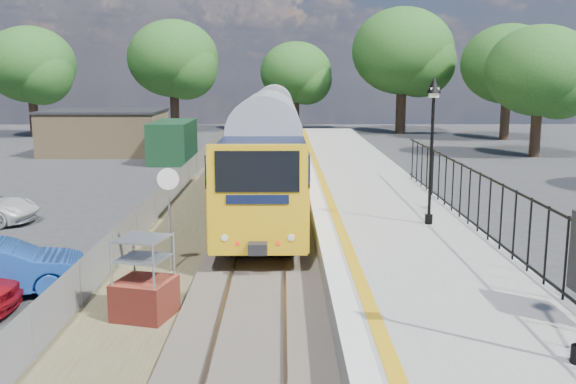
{
  "coord_description": "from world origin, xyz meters",
  "views": [
    {
      "loc": [
        0.68,
        -13.78,
        5.54
      ],
      "look_at": [
        0.83,
        5.63,
        2.0
      ],
      "focal_mm": 40.0,
      "sensor_mm": 36.0,
      "label": 1
    }
  ],
  "objects_px": {
    "victorian_lamp_north": "(433,116)",
    "speed_sign": "(169,201)",
    "brick_plinth": "(144,280)",
    "train": "(271,131)"
  },
  "relations": [
    {
      "from": "victorian_lamp_north",
      "to": "speed_sign",
      "type": "distance_m",
      "value": 8.41
    },
    {
      "from": "brick_plinth",
      "to": "speed_sign",
      "type": "xyz_separation_m",
      "value": [
        -0.01,
        3.49,
        1.14
      ]
    },
    {
      "from": "victorian_lamp_north",
      "to": "train",
      "type": "relative_size",
      "value": 0.11
    },
    {
      "from": "train",
      "to": "brick_plinth",
      "type": "xyz_separation_m",
      "value": [
        -2.5,
        -23.17,
        -1.4
      ]
    },
    {
      "from": "speed_sign",
      "to": "train",
      "type": "bearing_deg",
      "value": 74.97
    },
    {
      "from": "train",
      "to": "speed_sign",
      "type": "distance_m",
      "value": 19.84
    },
    {
      "from": "train",
      "to": "victorian_lamp_north",
      "type": "bearing_deg",
      "value": -73.11
    },
    {
      "from": "victorian_lamp_north",
      "to": "brick_plinth",
      "type": "distance_m",
      "value": 10.23
    },
    {
      "from": "brick_plinth",
      "to": "train",
      "type": "bearing_deg",
      "value": 83.84
    },
    {
      "from": "train",
      "to": "brick_plinth",
      "type": "height_order",
      "value": "train"
    }
  ]
}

